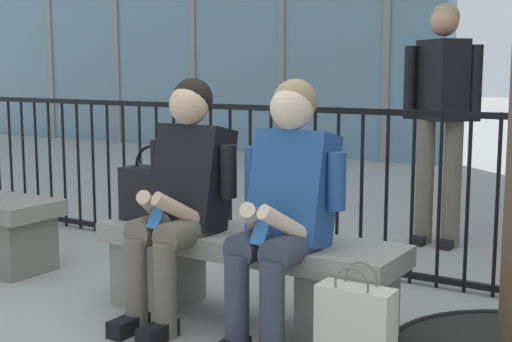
# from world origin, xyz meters

# --- Properties ---
(ground_plane) EXTENTS (60.00, 60.00, 0.00)m
(ground_plane) POSITION_xyz_m (0.00, 0.00, 0.00)
(ground_plane) COLOR #9E9B93
(stone_bench) EXTENTS (1.60, 0.44, 0.45)m
(stone_bench) POSITION_xyz_m (0.00, 0.00, 0.27)
(stone_bench) COLOR gray
(stone_bench) RESTS_ON ground
(seated_person_with_phone) EXTENTS (0.52, 0.66, 1.21)m
(seated_person_with_phone) POSITION_xyz_m (-0.29, -0.13, 0.65)
(seated_person_with_phone) COLOR #6B6051
(seated_person_with_phone) RESTS_ON ground
(seated_person_companion) EXTENTS (0.52, 0.66, 1.21)m
(seated_person_companion) POSITION_xyz_m (0.29, -0.13, 0.65)
(seated_person_companion) COLOR #383D4C
(seated_person_companion) RESTS_ON ground
(handbag_on_bench) EXTENTS (0.34, 0.18, 0.41)m
(handbag_on_bench) POSITION_xyz_m (-0.58, -0.01, 0.60)
(handbag_on_bench) COLOR black
(handbag_on_bench) RESTS_ON stone_bench
(shopping_bag) EXTENTS (0.32, 0.13, 0.47)m
(shopping_bag) POSITION_xyz_m (0.73, -0.30, 0.20)
(shopping_bag) COLOR beige
(shopping_bag) RESTS_ON ground
(bystander_further_back) EXTENTS (0.55, 0.42, 1.71)m
(bystander_further_back) POSITION_xyz_m (0.31, 2.06, 1.00)
(bystander_further_back) COLOR #6B6051
(bystander_further_back) RESTS_ON ground
(plaza_railing) EXTENTS (7.38, 0.04, 1.03)m
(plaza_railing) POSITION_xyz_m (0.00, 1.05, 0.52)
(plaza_railing) COLOR black
(plaza_railing) RESTS_ON ground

